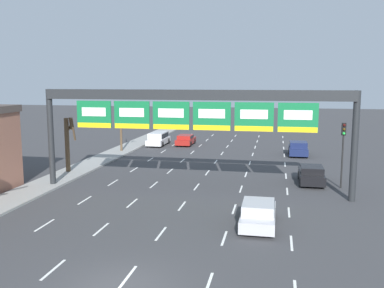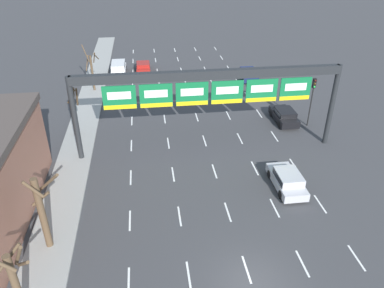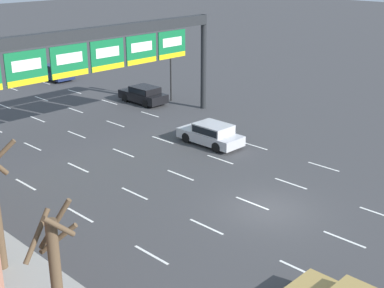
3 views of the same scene
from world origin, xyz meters
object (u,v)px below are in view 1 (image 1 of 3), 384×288
traffic_light_near_gantry (343,142)px  tree_bare_second (68,142)px  car_red (186,139)px  sign_gantry (192,108)px  car_silver (258,213)px  car_black (311,174)px  car_navy (298,148)px  suv_white (158,138)px  tree_bare_third (121,128)px

traffic_light_near_gantry → tree_bare_second: (-22.10, 0.90, -0.74)m
car_red → sign_gantry: bearing=-76.7°
car_silver → car_black: 11.25m
car_navy → traffic_light_near_gantry: 13.93m
suv_white → traffic_light_near_gantry: 25.99m
car_silver → traffic_light_near_gantry: bearing=59.6°
tree_bare_second → tree_bare_third: 11.11m
car_silver → car_navy: bearing=82.3°
car_red → tree_bare_second: 18.76m
car_silver → tree_bare_second: 19.63m
suv_white → sign_gantry: bearing=-68.3°
suv_white → car_red: (3.24, 0.73, -0.21)m
car_red → car_black: 22.01m
car_navy → tree_bare_third: bearing=-175.6°
suv_white → tree_bare_third: 6.52m
sign_gantry → traffic_light_near_gantry: (10.49, 3.48, -2.56)m
sign_gantry → car_black: size_ratio=5.18×
car_silver → car_red: (-10.05, 27.97, -0.06)m
car_silver → tree_bare_third: (-15.93, 21.56, 1.96)m
suv_white → car_black: bearing=-44.5°
car_navy → traffic_light_near_gantry: traffic_light_near_gantry is taller
sign_gantry → tree_bare_second: bearing=159.3°
sign_gantry → car_navy: (8.01, 16.93, -5.20)m
car_silver → car_black: size_ratio=1.03×
car_silver → car_red: size_ratio=1.05×
traffic_light_near_gantry → tree_bare_third: size_ratio=0.89×
sign_gantry → suv_white: 23.32m
tree_bare_third → car_navy: bearing=4.4°
suv_white → car_black: (16.85, -16.57, -0.15)m
suv_white → tree_bare_third: (-2.65, -5.67, 1.82)m
suv_white → car_red: size_ratio=1.18×
sign_gantry → car_navy: size_ratio=5.59×
suv_white → tree_bare_second: (-3.21, -16.77, 1.80)m
car_navy → sign_gantry: bearing=-115.3°
car_red → car_black: car_black is taller
tree_bare_third → suv_white: bearing=65.0°
traffic_light_near_gantry → car_red: bearing=130.4°
sign_gantry → suv_white: bearing=111.7°
car_black → tree_bare_third: tree_bare_third is taller
traffic_light_near_gantry → tree_bare_second: size_ratio=1.04×
tree_bare_third → sign_gantry: bearing=-54.5°
sign_gantry → traffic_light_near_gantry: size_ratio=4.53×
car_silver → traffic_light_near_gantry: traffic_light_near_gantry is taller
suv_white → tree_bare_third: tree_bare_third is taller
suv_white → car_silver: size_ratio=1.12×
car_red → tree_bare_second: size_ratio=0.89×
car_black → traffic_light_near_gantry: 3.56m
car_red → car_silver: bearing=-70.2°
sign_gantry → suv_white: size_ratio=4.51×
car_black → tree_bare_third: size_ratio=0.78×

